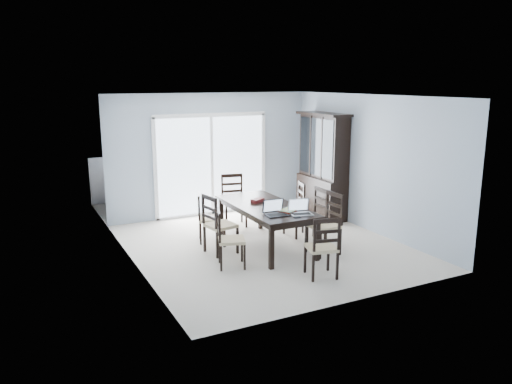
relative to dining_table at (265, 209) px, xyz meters
The scene contains 24 objects.
floor 0.67m from the dining_table, ahead, with size 5.00×5.00×0.00m, color beige.
ceiling 1.93m from the dining_table, ahead, with size 5.00×5.00×0.00m, color white.
back_wall 2.58m from the dining_table, 90.00° to the left, with size 4.50×0.02×2.60m, color #97A5B5.
wall_left 2.34m from the dining_table, behind, with size 0.02×5.00×2.60m, color #97A5B5.
wall_right 2.34m from the dining_table, ahead, with size 0.02×5.00×2.60m, color #97A5B5.
balcony 3.57m from the dining_table, 90.00° to the left, with size 4.50×2.00×0.10m, color gray.
railing 4.50m from the dining_table, 90.00° to the left, with size 4.50×0.06×1.10m, color #99999E.
dining_table is the anchor object (origin of this frame).
china_hutch 2.41m from the dining_table, 31.71° to the left, with size 0.50×1.38×2.20m.
sliding_door 2.51m from the dining_table, 90.00° to the left, with size 2.52×0.05×2.18m.
chair_left_near 1.17m from the dining_table, 149.55° to the right, with size 0.52×0.51×1.06m.
chair_left_mid 0.92m from the dining_table, behind, with size 0.53×0.51×1.18m.
chair_left_far 1.12m from the dining_table, 138.92° to the left, with size 0.50×0.49×1.03m.
chair_right_near 1.10m from the dining_table, 43.48° to the right, with size 0.47×0.46×1.19m.
chair_right_mid 0.98m from the dining_table, ahead, with size 0.43×0.42×1.11m.
chair_right_far 1.14m from the dining_table, 31.03° to the left, with size 0.52×0.51×1.09m.
chair_end_near 1.67m from the dining_table, 87.26° to the right, with size 0.50×0.51×1.09m.
chair_end_far 1.53m from the dining_table, 87.40° to the left, with size 0.53×0.54×1.18m.
laptop_dark 0.72m from the dining_table, 102.96° to the right, with size 0.37×0.27×0.25m.
laptop_silver 0.86m from the dining_table, 75.55° to the right, with size 0.40×0.32×0.24m.
book_stack 0.62m from the dining_table, 80.34° to the right, with size 0.35×0.33×0.05m.
cell_phone 0.95m from the dining_table, 85.87° to the right, with size 0.11×0.05×0.01m, color black.
game_box 0.27m from the dining_table, 96.45° to the left, with size 0.25×0.12×0.06m, color #52101A.
hot_tub 3.74m from the dining_table, 99.82° to the left, with size 1.80×1.64×0.87m.
Camera 1 is at (-3.90, -7.38, 2.86)m, focal length 35.00 mm.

